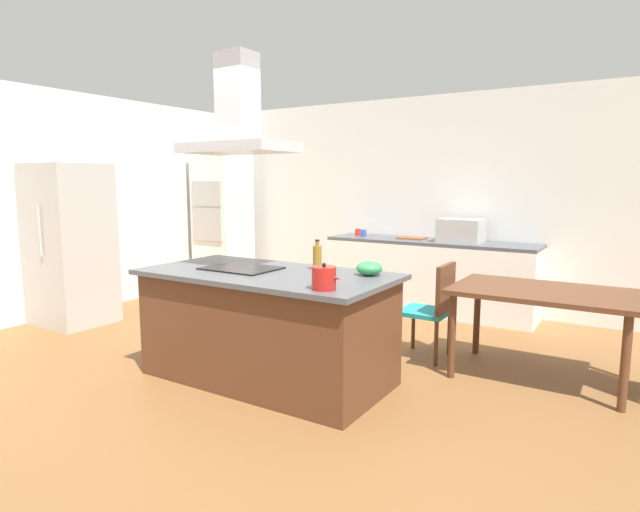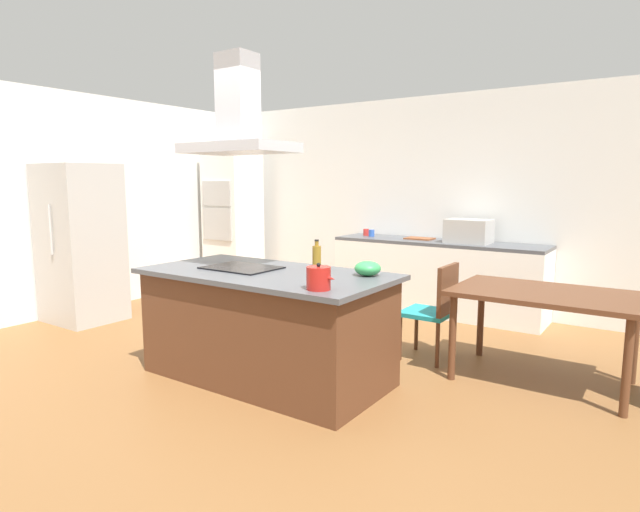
# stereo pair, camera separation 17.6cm
# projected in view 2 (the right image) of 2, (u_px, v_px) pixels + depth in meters

# --- Properties ---
(ground) EXTENTS (16.00, 16.00, 0.00)m
(ground) POSITION_uv_depth(u_px,v_px,m) (358.00, 335.00, 5.58)
(ground) COLOR brown
(wall_back) EXTENTS (7.20, 0.10, 2.70)m
(wall_back) POSITION_uv_depth(u_px,v_px,m) (427.00, 203.00, 6.82)
(wall_back) COLOR white
(wall_back) RESTS_ON ground
(wall_left) EXTENTS (0.10, 8.80, 2.70)m
(wall_left) POSITION_uv_depth(u_px,v_px,m) (115.00, 202.00, 6.91)
(wall_left) COLOR white
(wall_left) RESTS_ON ground
(kitchen_island) EXTENTS (2.07, 1.05, 0.90)m
(kitchen_island) POSITION_uv_depth(u_px,v_px,m) (267.00, 325.00, 4.29)
(kitchen_island) COLOR #59331E
(kitchen_island) RESTS_ON ground
(cooktop) EXTENTS (0.60, 0.44, 0.01)m
(cooktop) POSITION_uv_depth(u_px,v_px,m) (241.00, 268.00, 4.37)
(cooktop) COLOR black
(cooktop) RESTS_ON kitchen_island
(tea_kettle) EXTENTS (0.22, 0.16, 0.18)m
(tea_kettle) POSITION_uv_depth(u_px,v_px,m) (319.00, 278.00, 3.50)
(tea_kettle) COLOR #B21E19
(tea_kettle) RESTS_ON kitchen_island
(olive_oil_bottle) EXTENTS (0.07, 0.07, 0.25)m
(olive_oil_bottle) POSITION_uv_depth(u_px,v_px,m) (317.00, 257.00, 4.29)
(olive_oil_bottle) COLOR olive
(olive_oil_bottle) RESTS_ON kitchen_island
(mixing_bowl) EXTENTS (0.21, 0.21, 0.11)m
(mixing_bowl) POSITION_uv_depth(u_px,v_px,m) (368.00, 268.00, 4.03)
(mixing_bowl) COLOR #33934C
(mixing_bowl) RESTS_ON kitchen_island
(back_counter) EXTENTS (2.60, 0.62, 0.90)m
(back_counter) POSITION_uv_depth(u_px,v_px,m) (436.00, 277.00, 6.47)
(back_counter) COLOR white
(back_counter) RESTS_ON ground
(countertop_microwave) EXTENTS (0.50, 0.38, 0.28)m
(countertop_microwave) POSITION_uv_depth(u_px,v_px,m) (469.00, 231.00, 6.17)
(countertop_microwave) COLOR #B2AFAA
(countertop_microwave) RESTS_ON back_counter
(coffee_mug_red) EXTENTS (0.08, 0.08, 0.09)m
(coffee_mug_red) POSITION_uv_depth(u_px,v_px,m) (366.00, 232.00, 7.03)
(coffee_mug_red) COLOR red
(coffee_mug_red) RESTS_ON back_counter
(coffee_mug_blue) EXTENTS (0.08, 0.08, 0.09)m
(coffee_mug_blue) POSITION_uv_depth(u_px,v_px,m) (372.00, 233.00, 6.91)
(coffee_mug_blue) COLOR #2D56B2
(coffee_mug_blue) RESTS_ON back_counter
(cutting_board) EXTENTS (0.34, 0.24, 0.02)m
(cutting_board) POSITION_uv_depth(u_px,v_px,m) (420.00, 238.00, 6.59)
(cutting_board) COLOR brown
(cutting_board) RESTS_ON back_counter
(wall_oven_stack) EXTENTS (0.70, 0.66, 2.20)m
(wall_oven_stack) POSITION_uv_depth(u_px,v_px,m) (233.00, 216.00, 7.98)
(wall_oven_stack) COLOR white
(wall_oven_stack) RESTS_ON ground
(refrigerator) EXTENTS (0.80, 0.73, 1.82)m
(refrigerator) POSITION_uv_depth(u_px,v_px,m) (81.00, 243.00, 6.06)
(refrigerator) COLOR #B2AFAA
(refrigerator) RESTS_ON ground
(dining_table) EXTENTS (1.40, 0.90, 0.75)m
(dining_table) POSITION_uv_depth(u_px,v_px,m) (545.00, 302.00, 4.18)
(dining_table) COLOR #59331E
(dining_table) RESTS_ON ground
(chair_at_left_end) EXTENTS (0.42, 0.42, 0.89)m
(chair_at_left_end) POSITION_uv_depth(u_px,v_px,m) (436.00, 306.00, 4.72)
(chair_at_left_end) COLOR teal
(chair_at_left_end) RESTS_ON ground
(range_hood) EXTENTS (0.90, 0.55, 0.78)m
(range_hood) POSITION_uv_depth(u_px,v_px,m) (238.00, 121.00, 4.20)
(range_hood) COLOR #ADADB2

